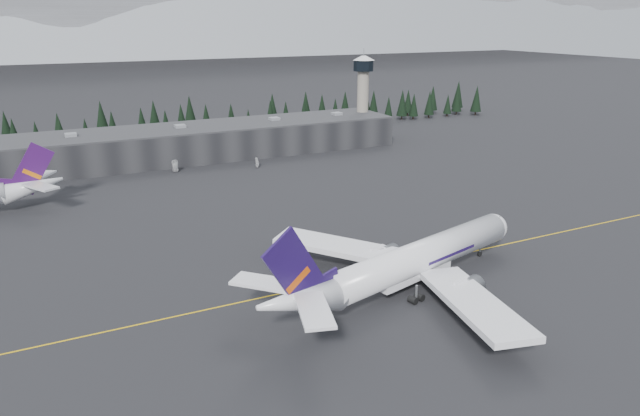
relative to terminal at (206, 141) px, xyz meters
name	(u,v)px	position (x,y,z in m)	size (l,w,h in m)	color
ground	(360,272)	(0.00, -125.00, -6.30)	(1400.00, 1400.00, 0.00)	black
taxiline	(364,275)	(0.00, -127.00, -6.29)	(400.00, 0.40, 0.02)	gold
terminal	(206,141)	(0.00, 0.00, 0.00)	(160.00, 30.00, 12.60)	black
control_tower	(363,88)	(75.00, 3.00, 17.11)	(10.00, 10.00, 37.70)	gray
treeline	(184,124)	(0.00, 37.00, 1.20)	(360.00, 20.00, 15.00)	black
mountain_ridge	(68,51)	(0.00, 875.00, -6.30)	(4400.00, 900.00, 420.00)	white
jet_main	(403,264)	(3.18, -136.94, -0.33)	(70.61, 64.33, 21.17)	white
gse_vehicle_a	(175,170)	(-17.23, -19.71, -5.66)	(2.12, 4.59, 1.28)	silver
gse_vehicle_b	(257,166)	(12.11, -26.76, -5.63)	(1.57, 3.91, 1.33)	silver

